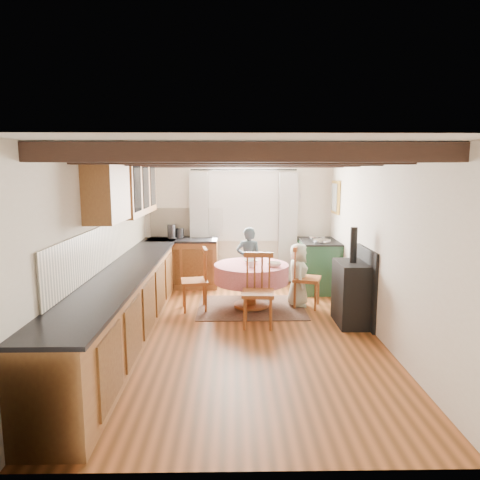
{
  "coord_description": "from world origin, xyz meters",
  "views": [
    {
      "loc": [
        -0.1,
        -5.6,
        2.15
      ],
      "look_at": [
        0.0,
        0.8,
        1.15
      ],
      "focal_mm": 32.46,
      "sensor_mm": 36.0,
      "label": 1
    }
  ],
  "objects_px": {
    "child_far": "(249,261)",
    "cast_iron_stove": "(352,276)",
    "chair_right": "(307,277)",
    "cup": "(251,264)",
    "aga_range": "(318,265)",
    "chair_left": "(194,279)",
    "child_right": "(298,275)",
    "dining_table": "(251,286)",
    "chair_near": "(258,291)"
  },
  "relations": [
    {
      "from": "child_far",
      "to": "cast_iron_stove",
      "type": "bearing_deg",
      "value": 137.49
    },
    {
      "from": "chair_right",
      "to": "cast_iron_stove",
      "type": "xyz_separation_m",
      "value": [
        0.5,
        -0.81,
        0.2
      ]
    },
    {
      "from": "cup",
      "to": "aga_range",
      "type": "bearing_deg",
      "value": 45.2
    },
    {
      "from": "chair_left",
      "to": "cup",
      "type": "xyz_separation_m",
      "value": [
        0.89,
        -0.15,
        0.27
      ]
    },
    {
      "from": "child_far",
      "to": "cup",
      "type": "distance_m",
      "value": 1.04
    },
    {
      "from": "chair_left",
      "to": "child_right",
      "type": "xyz_separation_m",
      "value": [
        1.66,
        0.17,
        0.02
      ]
    },
    {
      "from": "chair_left",
      "to": "cup",
      "type": "relative_size",
      "value": 9.05
    },
    {
      "from": "dining_table",
      "to": "cup",
      "type": "height_order",
      "value": "cup"
    },
    {
      "from": "chair_left",
      "to": "child_right",
      "type": "relative_size",
      "value": 0.96
    },
    {
      "from": "cast_iron_stove",
      "to": "child_right",
      "type": "distance_m",
      "value": 1.08
    },
    {
      "from": "dining_table",
      "to": "chair_right",
      "type": "xyz_separation_m",
      "value": [
        0.9,
        0.04,
        0.14
      ]
    },
    {
      "from": "dining_table",
      "to": "child_far",
      "type": "height_order",
      "value": "child_far"
    },
    {
      "from": "cast_iron_stove",
      "to": "child_far",
      "type": "bearing_deg",
      "value": 131.91
    },
    {
      "from": "chair_right",
      "to": "child_right",
      "type": "relative_size",
      "value": 0.97
    },
    {
      "from": "dining_table",
      "to": "chair_right",
      "type": "relative_size",
      "value": 1.18
    },
    {
      "from": "chair_right",
      "to": "cast_iron_stove",
      "type": "distance_m",
      "value": 0.97
    },
    {
      "from": "chair_left",
      "to": "chair_right",
      "type": "relative_size",
      "value": 0.99
    },
    {
      "from": "chair_near",
      "to": "aga_range",
      "type": "relative_size",
      "value": 1.01
    },
    {
      "from": "chair_near",
      "to": "cast_iron_stove",
      "type": "xyz_separation_m",
      "value": [
        1.34,
        0.07,
        0.18
      ]
    },
    {
      "from": "chair_right",
      "to": "child_far",
      "type": "height_order",
      "value": "child_far"
    },
    {
      "from": "aga_range",
      "to": "chair_left",
      "type": "bearing_deg",
      "value": -152.09
    },
    {
      "from": "child_far",
      "to": "child_right",
      "type": "height_order",
      "value": "child_far"
    },
    {
      "from": "chair_right",
      "to": "aga_range",
      "type": "relative_size",
      "value": 0.98
    },
    {
      "from": "chair_near",
      "to": "cup",
      "type": "xyz_separation_m",
      "value": [
        -0.07,
        0.61,
        0.24
      ]
    },
    {
      "from": "chair_left",
      "to": "cast_iron_stove",
      "type": "xyz_separation_m",
      "value": [
        2.29,
        -0.69,
        0.2
      ]
    },
    {
      "from": "cast_iron_stove",
      "to": "chair_right",
      "type": "bearing_deg",
      "value": 121.78
    },
    {
      "from": "child_far",
      "to": "dining_table",
      "type": "bearing_deg",
      "value": 96.51
    },
    {
      "from": "dining_table",
      "to": "chair_near",
      "type": "xyz_separation_m",
      "value": [
        0.06,
        -0.84,
        0.16
      ]
    },
    {
      "from": "cup",
      "to": "cast_iron_stove",
      "type": "bearing_deg",
      "value": -21.0
    },
    {
      "from": "dining_table",
      "to": "chair_near",
      "type": "relative_size",
      "value": 1.14
    },
    {
      "from": "chair_right",
      "to": "child_right",
      "type": "xyz_separation_m",
      "value": [
        -0.14,
        0.05,
        0.01
      ]
    },
    {
      "from": "child_right",
      "to": "cast_iron_stove",
      "type": "bearing_deg",
      "value": -141.3
    },
    {
      "from": "chair_right",
      "to": "cup",
      "type": "bearing_deg",
      "value": 124.13
    },
    {
      "from": "child_right",
      "to": "cup",
      "type": "xyz_separation_m",
      "value": [
        -0.77,
        -0.32,
        0.25
      ]
    },
    {
      "from": "dining_table",
      "to": "child_right",
      "type": "bearing_deg",
      "value": 6.74
    },
    {
      "from": "cast_iron_stove",
      "to": "dining_table",
      "type": "bearing_deg",
      "value": 151.12
    },
    {
      "from": "chair_near",
      "to": "child_far",
      "type": "height_order",
      "value": "child_far"
    },
    {
      "from": "aga_range",
      "to": "child_far",
      "type": "distance_m",
      "value": 1.33
    },
    {
      "from": "aga_range",
      "to": "chair_near",
      "type": "bearing_deg",
      "value": -122.56
    },
    {
      "from": "dining_table",
      "to": "chair_right",
      "type": "height_order",
      "value": "chair_right"
    },
    {
      "from": "dining_table",
      "to": "cast_iron_stove",
      "type": "relative_size",
      "value": 0.84
    },
    {
      "from": "chair_right",
      "to": "cup",
      "type": "relative_size",
      "value": 9.16
    },
    {
      "from": "cast_iron_stove",
      "to": "child_right",
      "type": "height_order",
      "value": "cast_iron_stove"
    },
    {
      "from": "chair_near",
      "to": "child_far",
      "type": "xyz_separation_m",
      "value": [
        -0.07,
        1.64,
        0.09
      ]
    },
    {
      "from": "dining_table",
      "to": "cast_iron_stove",
      "type": "height_order",
      "value": "cast_iron_stove"
    },
    {
      "from": "dining_table",
      "to": "cup",
      "type": "bearing_deg",
      "value": -93.13
    },
    {
      "from": "chair_left",
      "to": "child_far",
      "type": "xyz_separation_m",
      "value": [
        0.89,
        0.88,
        0.11
      ]
    },
    {
      "from": "aga_range",
      "to": "cup",
      "type": "xyz_separation_m",
      "value": [
        -1.3,
        -1.31,
        0.29
      ]
    },
    {
      "from": "child_far",
      "to": "cup",
      "type": "xyz_separation_m",
      "value": [
        0.0,
        -1.03,
        0.16
      ]
    },
    {
      "from": "aga_range",
      "to": "cast_iron_stove",
      "type": "height_order",
      "value": "cast_iron_stove"
    }
  ]
}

